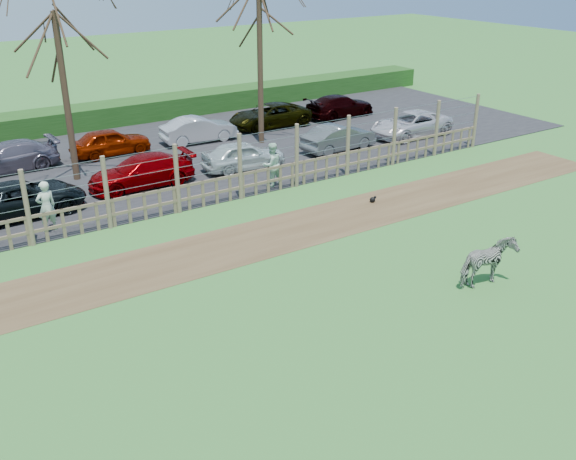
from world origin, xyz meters
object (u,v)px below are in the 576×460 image
car_4 (244,155)px  car_12 (270,116)px  zebra (488,263)px  visitor_a (46,207)px  car_9 (7,157)px  car_2 (22,199)px  car_6 (411,124)px  car_3 (141,172)px  car_13 (340,106)px  tree_mid (60,57)px  crow (373,200)px  car_11 (199,129)px  car_10 (110,142)px  car_5 (339,138)px  visitor_b (272,165)px  tree_right (260,30)px

car_4 → car_12: (4.61, 5.37, 0.00)m
zebra → visitor_a: visitor_a is taller
car_9 → car_2: bearing=-9.2°
zebra → car_6: size_ratio=0.38×
car_3 → car_12: size_ratio=0.96×
visitor_a → car_2: visitor_a is taller
car_4 → car_13: same height
tree_mid → car_6: 16.54m
tree_mid → crow: tree_mid is taller
car_11 → car_13: size_ratio=0.88×
tree_mid → car_10: (2.29, 2.47, -4.23)m
car_4 → car_5: size_ratio=0.97×
zebra → car_13: bearing=-23.6°
visitor_a → crow: 11.32m
zebra → car_11: bearing=2.9°
car_10 → car_13: same height
car_2 → car_13: bearing=-75.9°
visitor_b → car_6: (9.61, 2.44, -0.26)m
zebra → car_13: 19.54m
crow → car_9: 15.20m
car_5 → car_9: (-13.36, 5.13, 0.00)m
tree_mid → car_3: tree_mid is taller
car_2 → car_13: size_ratio=1.04×
visitor_a → car_2: size_ratio=0.40×
car_11 → zebra: bearing=-175.9°
car_4 → car_10: (-3.98, 5.07, 0.00)m
car_2 → car_3: 4.60m
tree_mid → car_11: 8.12m
visitor_b → car_11: size_ratio=0.47×
visitor_a → car_10: visitor_a is taller
visitor_a → car_13: visitor_a is taller
visitor_b → car_3: (-4.28, 2.72, -0.26)m
visitor_b → car_4: 2.41m
car_2 → visitor_b: bearing=-106.4°
visitor_b → car_11: bearing=-96.8°
car_5 → car_12: bearing=0.1°
car_12 → visitor_b: bearing=-29.4°
car_9 → car_10: 4.38m
zebra → visitor_b: (-0.69, 10.09, 0.21)m
car_2 → car_9: same height
visitor_a → visitor_b: (8.46, -0.26, 0.00)m
visitor_b → car_3: size_ratio=0.42×
tree_right → car_9: tree_right is taller
car_6 → crow: bearing=-52.1°
car_10 → car_4: bearing=-142.5°
zebra → car_11: size_ratio=0.45×
car_2 → car_12: 14.66m
car_12 → car_13: size_ratio=1.04×
visitor_b → car_5: size_ratio=0.47×
car_4 → car_5: bearing=-84.4°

